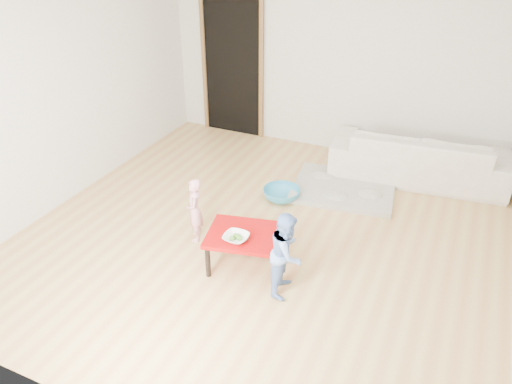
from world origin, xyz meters
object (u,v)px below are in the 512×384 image
Objects in this scene: bowl at (236,238)px; basin at (282,194)px; child_pink at (195,210)px; child_blue at (287,253)px; sofa at (419,156)px; red_table at (247,250)px.

bowl is 0.52× the size of basin.
basin is (-0.12, 1.49, -0.34)m from bowl.
bowl is at bearing 33.53° from child_pink.
basin is (0.53, 1.15, -0.29)m from child_pink.
child_blue is (0.53, -0.03, 0.00)m from bowl.
sofa reaches higher than red_table.
child_blue reaches higher than red_table.
child_blue reaches higher than child_pink.
basin is (-1.41, -1.25, -0.25)m from sofa.
bowl reaches higher than basin.
basin is at bearing 97.27° from red_table.
red_table is (-1.23, -2.60, -0.13)m from sofa.
child_pink is 1.57× the size of basin.
sofa is 2.88m from child_blue.
child_pink is (-0.66, 0.34, -0.05)m from bowl.
bowl is 0.74m from child_pink.
basin is at bearing 18.28° from child_blue.
basin is at bearing 36.09° from sofa.
child_pink reaches higher than red_table.
bowl reaches higher than red_table.
child_pink is at bearing 45.52° from sofa.
red_table is 3.21× the size of bowl.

